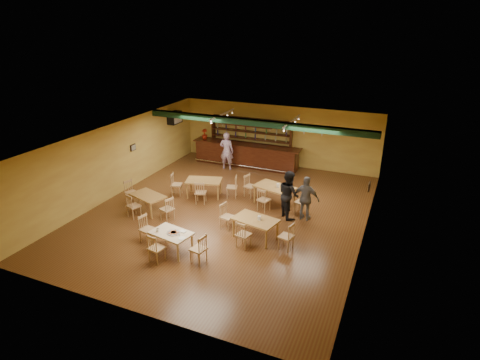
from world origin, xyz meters
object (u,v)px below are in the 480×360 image
at_px(dining_table_c, 149,203).
at_px(patron_bar, 227,151).
at_px(dining_table_b, 274,195).
at_px(dining_table_d, 255,229).
at_px(patron_right_a, 289,194).
at_px(near_table, 172,242).
at_px(dining_table_a, 204,188).
at_px(bar_counter, 246,155).

height_order(dining_table_c, patron_bar, patron_bar).
bearing_deg(dining_table_b, patron_bar, 155.69).
relative_size(dining_table_d, patron_bar, 0.78).
height_order(dining_table_c, patron_right_a, patron_right_a).
bearing_deg(near_table, patron_bar, 112.51).
relative_size(dining_table_a, dining_table_b, 0.93).
xyz_separation_m(bar_counter, near_table, (0.88, -8.35, -0.23)).
bearing_deg(dining_table_c, dining_table_d, 14.58).
height_order(dining_table_a, near_table, dining_table_a).
distance_m(dining_table_d, near_table, 2.79).
bearing_deg(near_table, dining_table_a, 115.06).
distance_m(dining_table_a, near_table, 4.34).
bearing_deg(dining_table_c, near_table, -23.19).
height_order(bar_counter, dining_table_a, bar_counter).
bearing_deg(patron_right_a, bar_counter, -4.56).
distance_m(near_table, patron_right_a, 4.66).
bearing_deg(near_table, bar_counter, 106.79).
distance_m(dining_table_d, patron_bar, 6.84).
relative_size(dining_table_b, dining_table_c, 1.15).
xyz_separation_m(dining_table_a, patron_right_a, (3.75, -0.44, 0.54)).
bearing_deg(patron_right_a, near_table, 102.14).
xyz_separation_m(bar_counter, dining_table_c, (-1.48, -6.24, -0.23)).
distance_m(dining_table_b, patron_right_a, 1.24).
bearing_deg(dining_table_c, bar_counter, 95.23).
distance_m(dining_table_b, near_table, 4.94).
bearing_deg(dining_table_d, near_table, -127.60).
bearing_deg(dining_table_a, dining_table_b, -9.55).
bearing_deg(dining_table_a, dining_table_c, -138.23).
xyz_separation_m(dining_table_a, dining_table_d, (3.20, -2.41, 0.00)).
relative_size(bar_counter, near_table, 4.36).
height_order(bar_counter, dining_table_b, bar_counter).
height_order(dining_table_b, patron_right_a, patron_right_a).
bearing_deg(bar_counter, dining_table_a, -92.63).
bearing_deg(bar_counter, patron_bar, -129.60).
relative_size(dining_table_b, near_table, 1.22).
relative_size(bar_counter, dining_table_a, 3.85).
bearing_deg(dining_table_d, bar_counter, 126.96).
bearing_deg(dining_table_c, dining_table_b, 48.67).
xyz_separation_m(dining_table_a, dining_table_b, (2.95, 0.36, 0.03)).
xyz_separation_m(dining_table_d, patron_bar, (-3.69, 5.73, 0.57)).
xyz_separation_m(dining_table_c, patron_right_a, (5.04, 1.66, 0.57)).
bearing_deg(dining_table_a, patron_right_a, -23.20).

